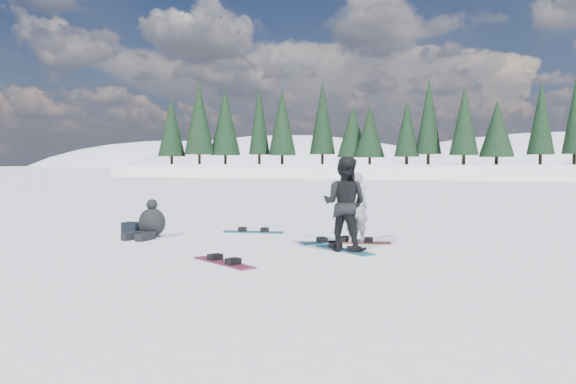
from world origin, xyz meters
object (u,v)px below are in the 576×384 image
object	(u,v)px
snowboarder_woman	(355,207)
snowboard_loose_c	(254,232)
snowboarder_man	(345,204)
gear_bag	(133,229)
snowboard_loose_a	(334,242)
snowboard_loose_b	(224,263)
seated_rider	(151,223)

from	to	relation	value
snowboarder_woman	snowboard_loose_c	xyz separation A→B (m)	(-2.79, 0.85, -0.76)
snowboarder_woman	snowboarder_man	size ratio (longest dim) A/B	0.91
snowboarder_woman	gear_bag	distance (m)	5.37
snowboarder_man	snowboard_loose_a	xyz separation A→B (m)	(-0.52, 1.00, -0.90)
gear_bag	snowboard_loose_b	bearing A→B (deg)	-34.04
gear_bag	snowboard_loose_c	distance (m)	2.90
seated_rider	gear_bag	size ratio (longest dim) A/B	2.39
snowboard_loose_c	snowboard_loose_b	size ratio (longest dim) A/B	1.00
snowboard_loose_c	snowboarder_woman	bearing A→B (deg)	-28.80
snowboarder_man	snowboard_loose_a	world-z (taller)	snowboarder_man
snowboarder_woman	snowboarder_man	distance (m)	1.10
gear_bag	snowboard_loose_a	xyz separation A→B (m)	(4.86, 0.50, -0.14)
seated_rider	snowboard_loose_a	size ratio (longest dim) A/B	0.72
seated_rider	snowboarder_man	bearing A→B (deg)	2.58
snowboarder_woman	snowboard_loose_a	bearing A→B (deg)	-18.24
snowboarder_man	snowboard_loose_c	xyz separation A→B (m)	(-2.86, 1.94, -0.90)
snowboarder_woman	snowboard_loose_a	size ratio (longest dim) A/B	1.11
snowboarder_man	seated_rider	distance (m)	4.72
snowboarder_woman	snowboard_loose_b	xyz separation A→B (m)	(-1.47, -3.18, -0.76)
snowboarder_man	snowboard_loose_a	distance (m)	1.45
snowboard_loose_c	snowboarder_man	bearing A→B (deg)	-46.02
snowboarder_woman	snowboard_loose_c	bearing A→B (deg)	-46.36
gear_bag	snowboarder_man	bearing A→B (deg)	-5.31
snowboarder_woman	seated_rider	xyz separation A→B (m)	(-4.60, -0.85, -0.44)
snowboard_loose_c	snowboard_loose_b	xyz separation A→B (m)	(1.32, -4.03, 0.00)
snowboarder_woman	snowboard_loose_c	size ratio (longest dim) A/B	1.11
gear_bag	snowboard_loose_c	size ratio (longest dim) A/B	0.30
snowboarder_woman	seated_rider	bearing A→B (deg)	-19.00
seated_rider	snowboard_loose_a	world-z (taller)	seated_rider
seated_rider	snowboard_loose_b	xyz separation A→B (m)	(3.13, -2.33, -0.33)
snowboarder_woman	snowboard_loose_a	distance (m)	0.89
snowboard_loose_c	snowboard_loose_a	bearing A→B (deg)	-33.67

